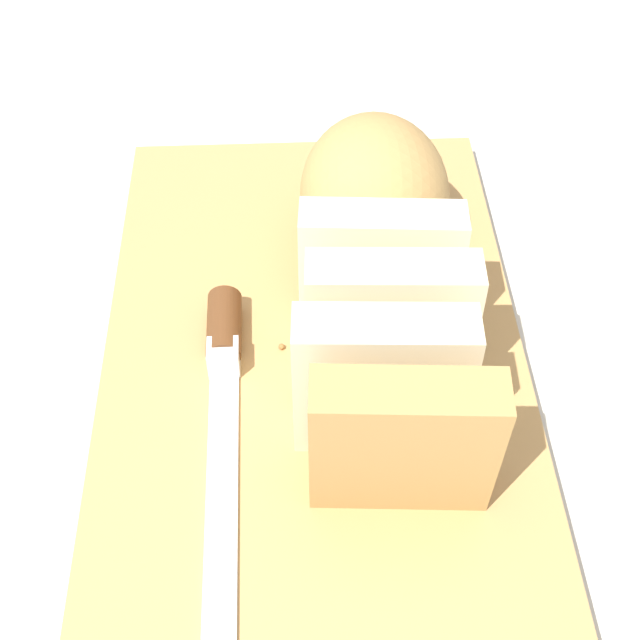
# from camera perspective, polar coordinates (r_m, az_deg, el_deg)

# --- Properties ---
(ground_plane) EXTENTS (3.00, 3.00, 0.00)m
(ground_plane) POSITION_cam_1_polar(r_m,az_deg,el_deg) (0.62, -0.00, -3.24)
(ground_plane) COLOR beige
(cutting_board) EXTENTS (0.48, 0.31, 0.02)m
(cutting_board) POSITION_cam_1_polar(r_m,az_deg,el_deg) (0.61, -0.00, -2.56)
(cutting_board) COLOR tan
(cutting_board) RESTS_ON ground_plane
(bread_loaf) EXTENTS (0.30, 0.12, 0.11)m
(bread_loaf) POSITION_cam_1_polar(r_m,az_deg,el_deg) (0.59, 4.39, 3.77)
(bread_loaf) COLOR tan
(bread_loaf) RESTS_ON cutting_board
(bread_knife) EXTENTS (0.28, 0.03, 0.02)m
(bread_knife) POSITION_cam_1_polar(r_m,az_deg,el_deg) (0.58, -5.93, -3.38)
(bread_knife) COLOR silver
(bread_knife) RESTS_ON cutting_board
(crumb_near_knife) EXTENTS (0.01, 0.01, 0.01)m
(crumb_near_knife) POSITION_cam_1_polar(r_m,az_deg,el_deg) (0.61, 6.10, -0.79)
(crumb_near_knife) COLOR #996633
(crumb_near_knife) RESTS_ON cutting_board
(crumb_near_loaf) EXTENTS (0.00, 0.00, 0.00)m
(crumb_near_loaf) POSITION_cam_1_polar(r_m,az_deg,el_deg) (0.62, 3.66, 0.09)
(crumb_near_loaf) COLOR #996633
(crumb_near_loaf) RESTS_ON cutting_board
(crumb_stray_left) EXTENTS (0.00, 0.00, 0.00)m
(crumb_stray_left) POSITION_cam_1_polar(r_m,az_deg,el_deg) (0.62, 3.82, 0.22)
(crumb_stray_left) COLOR #996633
(crumb_stray_left) RESTS_ON cutting_board
(crumb_stray_right) EXTENTS (0.00, 0.00, 0.00)m
(crumb_stray_right) POSITION_cam_1_polar(r_m,az_deg,el_deg) (0.61, -2.13, -1.46)
(crumb_stray_right) COLOR #996633
(crumb_stray_right) RESTS_ON cutting_board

